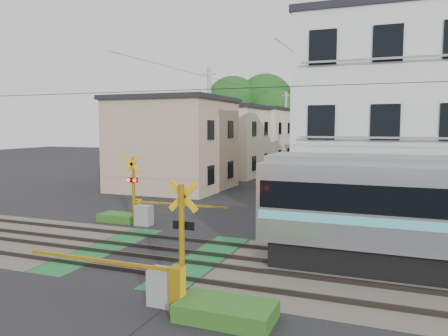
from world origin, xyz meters
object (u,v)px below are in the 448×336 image
at_px(crossing_signal_far, 143,209).
at_px(apartment_block, 416,119).
at_px(crossing_signal_near, 166,278).
at_px(pedestrian, 318,163).

relative_size(crossing_signal_far, apartment_block, 0.46).
xyz_separation_m(crossing_signal_near, crossing_signal_far, (-5.17, 7.31, 0.00)).
xyz_separation_m(crossing_signal_far, pedestrian, (3.35, 26.43, 0.06)).
height_order(apartment_block, pedestrian, apartment_block).
relative_size(apartment_block, pedestrian, 6.60).
bearing_deg(apartment_block, crossing_signal_far, -152.22).
height_order(crossing_signal_far, pedestrian, crossing_signal_far).
distance_m(crossing_signal_far, apartment_block, 13.14).
relative_size(crossing_signal_near, crossing_signal_far, 1.00).
bearing_deg(pedestrian, crossing_signal_far, 89.55).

